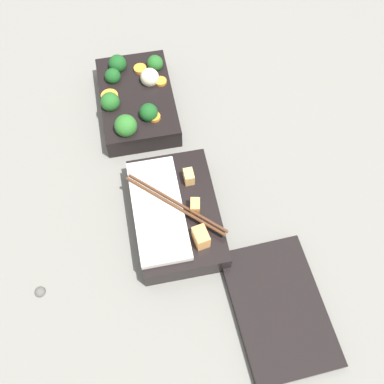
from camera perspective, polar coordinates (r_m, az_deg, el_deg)
ground_plane at (r=0.85m, az=-4.56°, el=4.25°), size 3.00×3.00×0.00m
bento_tray_vegetable at (r=0.91m, az=-7.10°, el=11.57°), size 0.22×0.14×0.08m
bento_tray_rice at (r=0.76m, az=-2.24°, el=-2.73°), size 0.22×0.15×0.07m
bento_lid at (r=0.74m, az=10.92°, el=-14.21°), size 0.22×0.15×0.02m
pebble_1 at (r=0.77m, az=-18.80°, el=-11.84°), size 0.02×0.02×0.02m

